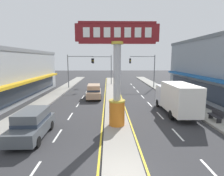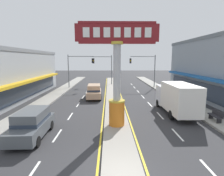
# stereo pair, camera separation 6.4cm
# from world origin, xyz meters

# --- Properties ---
(median_strip) EXTENTS (2.05, 52.00, 0.14)m
(median_strip) POSITION_xyz_m (0.00, 18.00, 0.07)
(median_strip) COLOR gray
(median_strip) RESTS_ON ground
(sidewalk_left) EXTENTS (2.33, 60.00, 0.18)m
(sidewalk_left) POSITION_xyz_m (-8.79, 16.00, 0.09)
(sidewalk_left) COLOR gray
(sidewalk_left) RESTS_ON ground
(sidewalk_right) EXTENTS (2.33, 60.00, 0.18)m
(sidewalk_right) POSITION_xyz_m (8.79, 16.00, 0.09)
(sidewalk_right) COLOR gray
(sidewalk_right) RESTS_ON ground
(lane_markings) EXTENTS (8.79, 52.00, 0.01)m
(lane_markings) POSITION_xyz_m (0.00, 16.65, 0.00)
(lane_markings) COLOR silver
(lane_markings) RESTS_ON ground
(district_sign) EXTENTS (6.27, 1.30, 8.00)m
(district_sign) POSITION_xyz_m (0.00, 6.45, 4.11)
(district_sign) COLOR orange
(district_sign) RESTS_ON median_strip
(storefront_left) EXTENTS (8.23, 22.41, 6.70)m
(storefront_left) POSITION_xyz_m (-14.85, 17.52, 3.35)
(storefront_left) COLOR #999EA3
(storefront_left) RESTS_ON ground
(storefront_right) EXTENTS (8.20, 19.62, 8.28)m
(storefront_right) POSITION_xyz_m (14.85, 17.09, 4.14)
(storefront_right) COLOR gray
(storefront_right) RESTS_ON ground
(traffic_light_left_side) EXTENTS (4.86, 0.46, 6.20)m
(traffic_light_left_side) POSITION_xyz_m (-6.26, 25.65, 4.25)
(traffic_light_left_side) COLOR slate
(traffic_light_left_side) RESTS_ON ground
(traffic_light_right_side) EXTENTS (4.86, 0.46, 6.20)m
(traffic_light_right_side) POSITION_xyz_m (6.26, 26.24, 4.25)
(traffic_light_right_side) COLOR slate
(traffic_light_right_side) RESTS_ON ground
(traffic_light_median_far) EXTENTS (4.20, 0.46, 6.20)m
(traffic_light_median_far) POSITION_xyz_m (-1.53, 30.35, 4.19)
(traffic_light_median_far) COLOR slate
(traffic_light_median_far) RESTS_ON ground
(suv_near_right_lane) EXTENTS (2.13, 4.68, 1.90)m
(suv_near_right_lane) POSITION_xyz_m (-2.68, 17.15, 0.98)
(suv_near_right_lane) COLOR tan
(suv_near_right_lane) RESTS_ON ground
(box_truck_far_right_lane) EXTENTS (2.29, 6.92, 3.12)m
(box_truck_far_right_lane) POSITION_xyz_m (5.98, 9.64, 1.69)
(box_truck_far_right_lane) COLOR silver
(box_truck_far_right_lane) RESTS_ON ground
(suv_near_left_lane) EXTENTS (2.04, 4.64, 1.90)m
(suv_near_left_lane) POSITION_xyz_m (-5.97, 4.59, 0.98)
(suv_near_left_lane) COLOR #4C5156
(suv_near_left_lane) RESTS_ON ground
(street_bench) EXTENTS (0.48, 1.60, 0.88)m
(street_bench) POSITION_xyz_m (8.49, 7.14, 0.65)
(street_bench) COLOR #232328
(street_bench) RESTS_ON sidewalk_right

